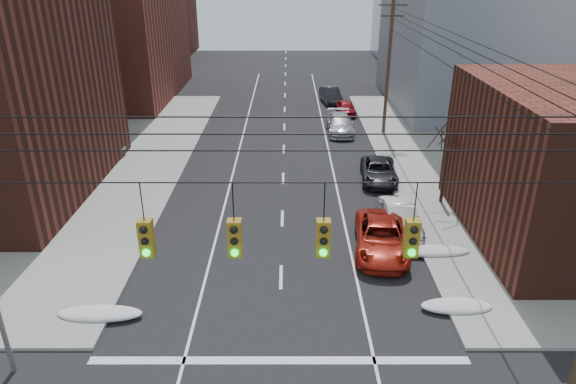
{
  "coord_description": "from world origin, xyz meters",
  "views": [
    {
      "loc": [
        0.32,
        -8.18,
        13.35
      ],
      "look_at": [
        0.33,
        15.0,
        3.0
      ],
      "focal_mm": 32.0,
      "sensor_mm": 36.0,
      "label": 1
    }
  ],
  "objects_px": {
    "parked_car_b": "(400,218)",
    "parked_car_e": "(346,108)",
    "parked_car_d": "(340,124)",
    "lot_car_b": "(93,147)",
    "lot_car_d": "(14,148)",
    "red_pickup": "(381,237)",
    "parked_car_a": "(400,217)",
    "lot_car_a": "(37,192)",
    "parked_car_c": "(379,171)",
    "parked_car_f": "(331,95)"
  },
  "relations": [
    {
      "from": "parked_car_b",
      "to": "parked_car_e",
      "type": "xyz_separation_m",
      "value": [
        -0.48,
        23.62,
        -0.08
      ]
    },
    {
      "from": "parked_car_d",
      "to": "lot_car_b",
      "type": "xyz_separation_m",
      "value": [
        -19.03,
        -6.13,
        0.03
      ]
    },
    {
      "from": "lot_car_d",
      "to": "red_pickup",
      "type": "bearing_deg",
      "value": -110.31
    },
    {
      "from": "red_pickup",
      "to": "parked_car_a",
      "type": "bearing_deg",
      "value": 66.15
    },
    {
      "from": "red_pickup",
      "to": "parked_car_e",
      "type": "xyz_separation_m",
      "value": [
        0.9,
        25.84,
        -0.13
      ]
    },
    {
      "from": "parked_car_a",
      "to": "lot_car_a",
      "type": "distance_m",
      "value": 21.35
    },
    {
      "from": "parked_car_a",
      "to": "parked_car_d",
      "type": "distance_m",
      "value": 17.68
    },
    {
      "from": "parked_car_b",
      "to": "parked_car_c",
      "type": "bearing_deg",
      "value": 90.44
    },
    {
      "from": "red_pickup",
      "to": "parked_car_c",
      "type": "height_order",
      "value": "red_pickup"
    },
    {
      "from": "red_pickup",
      "to": "lot_car_d",
      "type": "bearing_deg",
      "value": 158.64
    },
    {
      "from": "parked_car_e",
      "to": "lot_car_b",
      "type": "bearing_deg",
      "value": -153.73
    },
    {
      "from": "lot_car_a",
      "to": "lot_car_b",
      "type": "relative_size",
      "value": 0.84
    },
    {
      "from": "parked_car_b",
      "to": "parked_car_d",
      "type": "xyz_separation_m",
      "value": [
        -1.6,
        17.74,
        0.05
      ]
    },
    {
      "from": "red_pickup",
      "to": "parked_car_c",
      "type": "xyz_separation_m",
      "value": [
        1.38,
        9.24,
        -0.1
      ]
    },
    {
      "from": "parked_car_b",
      "to": "lot_car_a",
      "type": "relative_size",
      "value": 1.11
    },
    {
      "from": "parked_car_f",
      "to": "lot_car_b",
      "type": "xyz_separation_m",
      "value": [
        -19.03,
        -16.63,
        0.03
      ]
    },
    {
      "from": "parked_car_a",
      "to": "parked_car_f",
      "type": "distance_m",
      "value": 28.15
    },
    {
      "from": "parked_car_b",
      "to": "parked_car_c",
      "type": "relative_size",
      "value": 0.89
    },
    {
      "from": "red_pickup",
      "to": "lot_car_a",
      "type": "relative_size",
      "value": 1.42
    },
    {
      "from": "parked_car_d",
      "to": "parked_car_b",
      "type": "bearing_deg",
      "value": -84.75
    },
    {
      "from": "parked_car_a",
      "to": "parked_car_e",
      "type": "height_order",
      "value": "parked_car_a"
    },
    {
      "from": "parked_car_f",
      "to": "lot_car_b",
      "type": "relative_size",
      "value": 1.0
    },
    {
      "from": "parked_car_a",
      "to": "lot_car_d",
      "type": "relative_size",
      "value": 0.99
    },
    {
      "from": "parked_car_c",
      "to": "parked_car_d",
      "type": "bearing_deg",
      "value": 103.5
    },
    {
      "from": "parked_car_d",
      "to": "parked_car_f",
      "type": "xyz_separation_m",
      "value": [
        0.0,
        10.5,
        0.01
      ]
    },
    {
      "from": "red_pickup",
      "to": "lot_car_d",
      "type": "xyz_separation_m",
      "value": [
        -24.88,
        13.2,
        0.13
      ]
    },
    {
      "from": "parked_car_c",
      "to": "lot_car_b",
      "type": "relative_size",
      "value": 1.04
    },
    {
      "from": "parked_car_b",
      "to": "lot_car_b",
      "type": "distance_m",
      "value": 23.67
    },
    {
      "from": "parked_car_a",
      "to": "parked_car_d",
      "type": "bearing_deg",
      "value": 88.91
    },
    {
      "from": "lot_car_a",
      "to": "lot_car_b",
      "type": "xyz_separation_m",
      "value": [
        0.49,
        8.31,
        0.0
      ]
    },
    {
      "from": "lot_car_b",
      "to": "red_pickup",
      "type": "bearing_deg",
      "value": -120.0
    },
    {
      "from": "parked_car_b",
      "to": "parked_car_e",
      "type": "relative_size",
      "value": 1.16
    },
    {
      "from": "parked_car_a",
      "to": "lot_car_d",
      "type": "distance_m",
      "value": 28.41
    },
    {
      "from": "parked_car_a",
      "to": "parked_car_f",
      "type": "bearing_deg",
      "value": 86.97
    },
    {
      "from": "parked_car_d",
      "to": "red_pickup",
      "type": "bearing_deg",
      "value": -89.27
    },
    {
      "from": "parked_car_d",
      "to": "lot_car_a",
      "type": "bearing_deg",
      "value": -143.41
    },
    {
      "from": "red_pickup",
      "to": "lot_car_a",
      "type": "xyz_separation_m",
      "value": [
        -19.74,
        5.52,
        0.02
      ]
    },
    {
      "from": "parked_car_f",
      "to": "parked_car_e",
      "type": "bearing_deg",
      "value": -83.99
    },
    {
      "from": "parked_car_e",
      "to": "lot_car_a",
      "type": "height_order",
      "value": "lot_car_a"
    },
    {
      "from": "lot_car_a",
      "to": "parked_car_c",
      "type": "bearing_deg",
      "value": -94.05
    },
    {
      "from": "parked_car_a",
      "to": "parked_car_c",
      "type": "xyz_separation_m",
      "value": [
        0.0,
        6.89,
        -0.06
      ]
    },
    {
      "from": "parked_car_f",
      "to": "lot_car_a",
      "type": "height_order",
      "value": "parked_car_f"
    },
    {
      "from": "red_pickup",
      "to": "lot_car_a",
      "type": "height_order",
      "value": "red_pickup"
    },
    {
      "from": "red_pickup",
      "to": "parked_car_b",
      "type": "height_order",
      "value": "red_pickup"
    },
    {
      "from": "lot_car_d",
      "to": "parked_car_a",
      "type": "bearing_deg",
      "value": -104.82
    },
    {
      "from": "parked_car_b",
      "to": "parked_car_f",
      "type": "height_order",
      "value": "parked_car_f"
    },
    {
      "from": "parked_car_a",
      "to": "parked_car_b",
      "type": "bearing_deg",
      "value": -96.28
    },
    {
      "from": "parked_car_b",
      "to": "lot_car_d",
      "type": "relative_size",
      "value": 0.99
    },
    {
      "from": "parked_car_f",
      "to": "parked_car_c",
      "type": "bearing_deg",
      "value": -93.37
    },
    {
      "from": "parked_car_b",
      "to": "red_pickup",
      "type": "bearing_deg",
      "value": -121.43
    }
  ]
}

